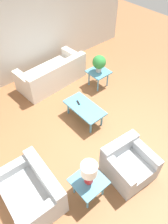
% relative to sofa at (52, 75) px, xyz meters
% --- Properties ---
extents(ground_plane, '(14.00, 14.00, 0.00)m').
position_rel_sofa_xyz_m(ground_plane, '(-2.17, 0.06, -0.30)').
color(ground_plane, '#8E5B38').
extents(wall_right, '(0.12, 7.20, 2.70)m').
position_rel_sofa_xyz_m(wall_right, '(0.89, 0.06, 1.05)').
color(wall_right, silver).
rests_on(wall_right, ground_plane).
extents(sofa, '(1.02, 2.02, 0.77)m').
position_rel_sofa_xyz_m(sofa, '(0.00, 0.00, 0.00)').
color(sofa, silver).
rests_on(sofa, ground_plane).
extents(armchair, '(0.94, 0.92, 0.71)m').
position_rel_sofa_xyz_m(armchair, '(-3.42, 0.58, -0.00)').
color(armchair, '#A8ADB2').
rests_on(armchair, ground_plane).
extents(loveseat, '(1.21, 0.92, 0.71)m').
position_rel_sofa_xyz_m(loveseat, '(-2.67, 2.31, -0.01)').
color(loveseat, '#A8ADB2').
rests_on(loveseat, ground_plane).
extents(coffee_table, '(1.04, 0.54, 0.42)m').
position_rel_sofa_xyz_m(coffee_table, '(-1.74, 0.25, 0.08)').
color(coffee_table, teal).
rests_on(coffee_table, ground_plane).
extents(side_table_plant, '(0.56, 0.56, 0.49)m').
position_rel_sofa_xyz_m(side_table_plant, '(-0.96, -0.95, 0.13)').
color(side_table_plant, teal).
rests_on(side_table_plant, ground_plane).
extents(side_table_lamp, '(0.56, 0.56, 0.49)m').
position_rel_sofa_xyz_m(side_table_lamp, '(-3.26, 1.47, 0.13)').
color(side_table_lamp, teal).
rests_on(side_table_lamp, ground_plane).
extents(potted_plant, '(0.38, 0.38, 0.49)m').
position_rel_sofa_xyz_m(potted_plant, '(-0.96, -0.95, 0.49)').
color(potted_plant, '#B2ADA3').
rests_on(potted_plant, side_table_plant).
extents(table_lamp, '(0.29, 0.29, 0.51)m').
position_rel_sofa_xyz_m(table_lamp, '(-3.26, 1.47, 0.52)').
color(table_lamp, red).
rests_on(table_lamp, side_table_lamp).
extents(remote_control, '(0.16, 0.09, 0.02)m').
position_rel_sofa_xyz_m(remote_control, '(-1.53, 0.28, 0.14)').
color(remote_control, black).
rests_on(remote_control, coffee_table).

